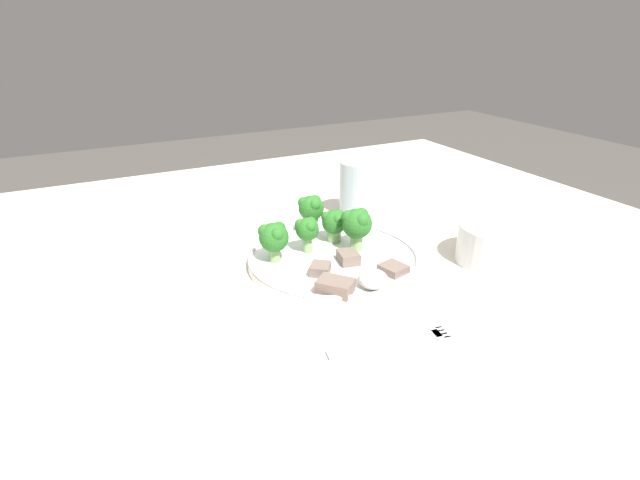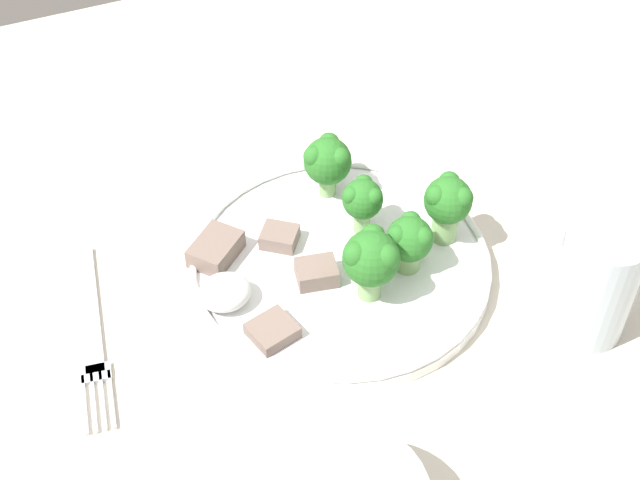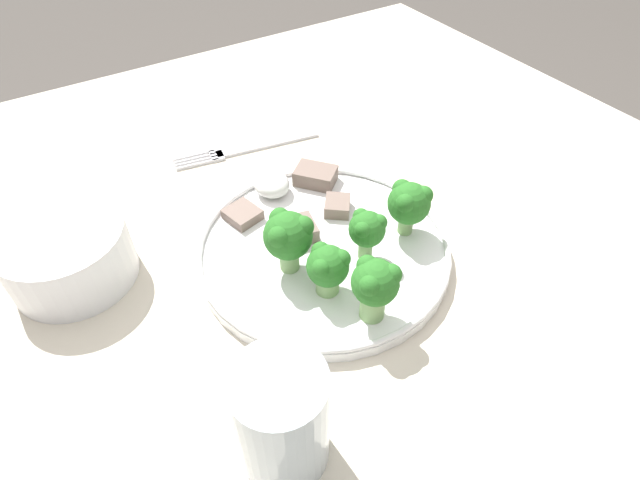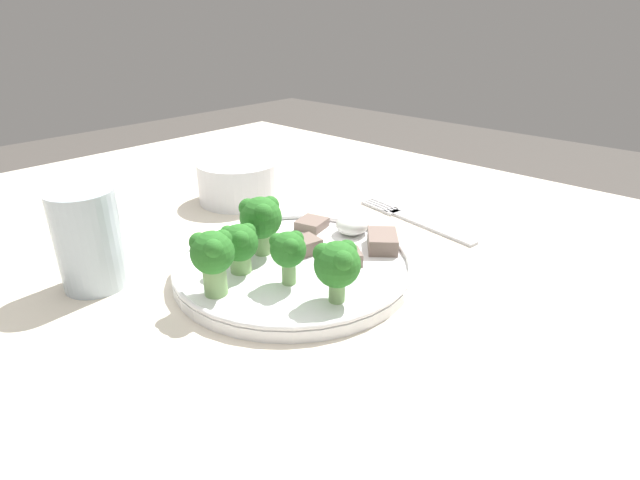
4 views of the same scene
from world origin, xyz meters
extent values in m
cube|color=beige|center=(0.00, 0.00, 0.69)|extent=(1.13, 1.17, 0.03)
cylinder|color=brown|center=(0.51, 0.52, 0.34)|extent=(0.06, 0.06, 0.67)
cylinder|color=white|center=(0.04, -0.06, 0.71)|extent=(0.26, 0.26, 0.01)
torus|color=white|center=(0.04, -0.06, 0.72)|extent=(0.26, 0.26, 0.01)
cube|color=silver|center=(0.25, -0.11, 0.70)|extent=(0.04, 0.14, 0.00)
cube|color=silver|center=(0.27, -0.04, 0.70)|extent=(0.03, 0.02, 0.00)
cube|color=silver|center=(0.28, -0.01, 0.70)|extent=(0.01, 0.05, 0.00)
cube|color=silver|center=(0.27, -0.01, 0.70)|extent=(0.01, 0.05, 0.00)
cube|color=silver|center=(0.27, -0.01, 0.70)|extent=(0.01, 0.05, 0.00)
cube|color=silver|center=(0.26, -0.01, 0.70)|extent=(0.01, 0.05, 0.00)
cylinder|color=silver|center=(0.15, 0.16, 0.73)|extent=(0.12, 0.12, 0.06)
cylinder|color=white|center=(0.15, 0.16, 0.73)|extent=(0.10, 0.10, 0.04)
cylinder|color=#B2C1CC|center=(-0.11, 0.07, 0.75)|extent=(0.07, 0.07, 0.10)
cylinder|color=silver|center=(-0.11, 0.07, 0.73)|extent=(0.06, 0.06, 0.06)
cylinder|color=#7FA866|center=(0.04, -0.02, 0.73)|extent=(0.02, 0.02, 0.03)
sphere|color=#286B23|center=(0.04, -0.02, 0.76)|extent=(0.05, 0.05, 0.05)
sphere|color=#286B23|center=(0.05, -0.02, 0.77)|extent=(0.02, 0.02, 0.02)
sphere|color=#286B23|center=(0.03, -0.01, 0.77)|extent=(0.02, 0.02, 0.02)
sphere|color=#286B23|center=(0.03, -0.03, 0.77)|extent=(0.02, 0.02, 0.02)
cylinder|color=#7FA866|center=(-0.01, -0.03, 0.72)|extent=(0.02, 0.02, 0.02)
sphere|color=#286B23|center=(-0.01, -0.03, 0.75)|extent=(0.04, 0.04, 0.04)
sphere|color=#286B23|center=(0.01, -0.03, 0.76)|extent=(0.02, 0.02, 0.02)
sphere|color=#286B23|center=(-0.01, -0.02, 0.76)|extent=(0.02, 0.02, 0.02)
sphere|color=#286B23|center=(-0.01, -0.04, 0.76)|extent=(0.02, 0.02, 0.02)
cylinder|color=#7FA866|center=(0.01, -0.09, 0.73)|extent=(0.01, 0.01, 0.03)
sphere|color=#286B23|center=(0.01, -0.09, 0.75)|extent=(0.04, 0.04, 0.04)
sphere|color=#286B23|center=(0.02, -0.09, 0.76)|extent=(0.02, 0.02, 0.02)
sphere|color=#286B23|center=(0.01, -0.08, 0.76)|extent=(0.02, 0.02, 0.02)
sphere|color=#286B23|center=(0.01, -0.10, 0.76)|extent=(0.02, 0.02, 0.02)
cylinder|color=#7FA866|center=(0.02, -0.15, 0.73)|extent=(0.02, 0.02, 0.02)
sphere|color=#286B23|center=(0.02, -0.15, 0.75)|extent=(0.04, 0.04, 0.04)
sphere|color=#286B23|center=(0.03, -0.15, 0.76)|extent=(0.02, 0.02, 0.02)
sphere|color=#286B23|center=(0.01, -0.13, 0.76)|extent=(0.02, 0.02, 0.02)
sphere|color=#286B23|center=(0.01, -0.16, 0.76)|extent=(0.02, 0.02, 0.02)
cylinder|color=#7FA866|center=(-0.05, -0.05, 0.73)|extent=(0.02, 0.02, 0.03)
sphere|color=#286B23|center=(-0.05, -0.05, 0.76)|extent=(0.04, 0.04, 0.04)
sphere|color=#286B23|center=(-0.04, -0.05, 0.77)|extent=(0.02, 0.02, 0.02)
sphere|color=#286B23|center=(-0.06, -0.04, 0.77)|extent=(0.02, 0.02, 0.02)
sphere|color=#286B23|center=(-0.06, -0.06, 0.77)|extent=(0.02, 0.02, 0.02)
cube|color=#756056|center=(0.13, -0.01, 0.72)|extent=(0.04, 0.04, 0.01)
cube|color=#756056|center=(0.08, -0.10, 0.72)|extent=(0.04, 0.04, 0.01)
cube|color=#756056|center=(0.14, -0.11, 0.72)|extent=(0.06, 0.05, 0.02)
cube|color=#756056|center=(0.07, -0.05, 0.72)|extent=(0.04, 0.03, 0.02)
ellipsoid|color=white|center=(0.15, -0.06, 0.73)|extent=(0.04, 0.04, 0.02)
camera|label=1|loc=(0.64, -0.39, 1.05)|focal=28.00mm
camera|label=2|loc=(0.28, 0.41, 1.27)|focal=50.00mm
camera|label=3|loc=(-0.26, 0.13, 1.08)|focal=28.00mm
camera|label=4|loc=(-0.29, -0.41, 0.97)|focal=28.00mm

